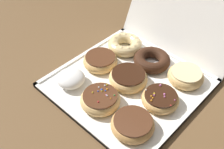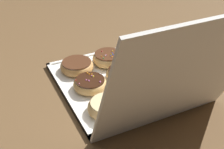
{
  "view_description": "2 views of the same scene",
  "coord_description": "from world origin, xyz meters",
  "px_view_note": "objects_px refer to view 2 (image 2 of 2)",
  "views": [
    {
      "loc": [
        0.37,
        -0.46,
        0.6
      ],
      "look_at": [
        -0.04,
        -0.03,
        0.04
      ],
      "focal_mm": 43.32,
      "sensor_mm": 36.0,
      "label": 1
    },
    {
      "loc": [
        0.4,
        0.74,
        0.57
      ],
      "look_at": [
        0.03,
        -0.02,
        0.03
      ],
      "focal_mm": 48.52,
      "sensor_mm": 36.0,
      "label": 2
    }
  ],
  "objects_px": {
    "chocolate_frosted_donut_2": "(77,66)",
    "chocolate_frosted_donut_4": "(123,74)",
    "sprinkle_donut_1": "(109,58)",
    "cruller_donut_6": "(175,84)",
    "donut_box": "(124,81)",
    "sprinkle_donut_5": "(90,83)",
    "chocolate_frosted_donut_3": "(154,66)",
    "powdered_filled_donut_0": "(138,50)",
    "glazed_ring_donut_8": "(107,107)",
    "chocolate_cake_ring_donut_7": "(142,94)"
  },
  "relations": [
    {
      "from": "chocolate_frosted_donut_3",
      "to": "sprinkle_donut_5",
      "type": "distance_m",
      "value": 0.24
    },
    {
      "from": "chocolate_cake_ring_donut_7",
      "to": "glazed_ring_donut_8",
      "type": "xyz_separation_m",
      "value": [
        0.12,
        0.01,
        0.0
      ]
    },
    {
      "from": "chocolate_frosted_donut_2",
      "to": "chocolate_frosted_donut_4",
      "type": "xyz_separation_m",
      "value": [
        -0.12,
        0.12,
        0.0
      ]
    },
    {
      "from": "powdered_filled_donut_0",
      "to": "chocolate_frosted_donut_3",
      "type": "relative_size",
      "value": 0.77
    },
    {
      "from": "donut_box",
      "to": "glazed_ring_donut_8",
      "type": "height_order",
      "value": "glazed_ring_donut_8"
    },
    {
      "from": "donut_box",
      "to": "glazed_ring_donut_8",
      "type": "relative_size",
      "value": 3.71
    },
    {
      "from": "donut_box",
      "to": "sprinkle_donut_5",
      "type": "height_order",
      "value": "sprinkle_donut_5"
    },
    {
      "from": "chocolate_frosted_donut_3",
      "to": "chocolate_frosted_donut_2",
      "type": "bearing_deg",
      "value": -25.97
    },
    {
      "from": "sprinkle_donut_1",
      "to": "sprinkle_donut_5",
      "type": "height_order",
      "value": "sprinkle_donut_1"
    },
    {
      "from": "glazed_ring_donut_8",
      "to": "sprinkle_donut_5",
      "type": "bearing_deg",
      "value": -90.69
    },
    {
      "from": "chocolate_frosted_donut_2",
      "to": "chocolate_frosted_donut_4",
      "type": "relative_size",
      "value": 0.98
    },
    {
      "from": "chocolate_frosted_donut_2",
      "to": "sprinkle_donut_1",
      "type": "bearing_deg",
      "value": 179.41
    },
    {
      "from": "chocolate_cake_ring_donut_7",
      "to": "chocolate_frosted_donut_4",
      "type": "bearing_deg",
      "value": -89.4
    },
    {
      "from": "powdered_filled_donut_0",
      "to": "sprinkle_donut_1",
      "type": "relative_size",
      "value": 0.76
    },
    {
      "from": "chocolate_frosted_donut_4",
      "to": "chocolate_cake_ring_donut_7",
      "type": "xyz_separation_m",
      "value": [
        -0.0,
        0.12,
        -0.0
      ]
    },
    {
      "from": "cruller_donut_6",
      "to": "chocolate_cake_ring_donut_7",
      "type": "height_order",
      "value": "cruller_donut_6"
    },
    {
      "from": "chocolate_frosted_donut_2",
      "to": "chocolate_cake_ring_donut_7",
      "type": "height_order",
      "value": "chocolate_cake_ring_donut_7"
    },
    {
      "from": "sprinkle_donut_1",
      "to": "chocolate_frosted_donut_4",
      "type": "distance_m",
      "value": 0.12
    },
    {
      "from": "cruller_donut_6",
      "to": "chocolate_cake_ring_donut_7",
      "type": "distance_m",
      "value": 0.12
    },
    {
      "from": "sprinkle_donut_1",
      "to": "cruller_donut_6",
      "type": "xyz_separation_m",
      "value": [
        -0.12,
        0.24,
        0.0
      ]
    },
    {
      "from": "powdered_filled_donut_0",
      "to": "chocolate_frosted_donut_4",
      "type": "relative_size",
      "value": 0.73
    },
    {
      "from": "donut_box",
      "to": "glazed_ring_donut_8",
      "type": "distance_m",
      "value": 0.18
    },
    {
      "from": "chocolate_frosted_donut_3",
      "to": "chocolate_cake_ring_donut_7",
      "type": "bearing_deg",
      "value": 45.34
    },
    {
      "from": "glazed_ring_donut_8",
      "to": "cruller_donut_6",
      "type": "bearing_deg",
      "value": -177.76
    },
    {
      "from": "sprinkle_donut_5",
      "to": "glazed_ring_donut_8",
      "type": "height_order",
      "value": "sprinkle_donut_5"
    },
    {
      "from": "chocolate_frosted_donut_3",
      "to": "sprinkle_donut_5",
      "type": "xyz_separation_m",
      "value": [
        0.24,
        -0.0,
        -0.0
      ]
    },
    {
      "from": "chocolate_cake_ring_donut_7",
      "to": "sprinkle_donut_5",
      "type": "bearing_deg",
      "value": -46.16
    },
    {
      "from": "donut_box",
      "to": "chocolate_frosted_donut_3",
      "type": "bearing_deg",
      "value": -178.03
    },
    {
      "from": "sprinkle_donut_5",
      "to": "cruller_donut_6",
      "type": "distance_m",
      "value": 0.27
    },
    {
      "from": "donut_box",
      "to": "chocolate_frosted_donut_4",
      "type": "bearing_deg",
      "value": -41.94
    },
    {
      "from": "donut_box",
      "to": "chocolate_frosted_donut_2",
      "type": "xyz_separation_m",
      "value": [
        0.12,
        -0.12,
        0.02
      ]
    },
    {
      "from": "chocolate_frosted_donut_4",
      "to": "cruller_donut_6",
      "type": "xyz_separation_m",
      "value": [
        -0.12,
        0.12,
        0.0
      ]
    },
    {
      "from": "chocolate_frosted_donut_2",
      "to": "chocolate_frosted_donut_4",
      "type": "bearing_deg",
      "value": 134.7
    },
    {
      "from": "sprinkle_donut_5",
      "to": "chocolate_frosted_donut_3",
      "type": "bearing_deg",
      "value": 179.97
    },
    {
      "from": "sprinkle_donut_5",
      "to": "cruller_donut_6",
      "type": "relative_size",
      "value": 0.89
    },
    {
      "from": "cruller_donut_6",
      "to": "sprinkle_donut_5",
      "type": "bearing_deg",
      "value": -27.55
    },
    {
      "from": "chocolate_frosted_donut_3",
      "to": "glazed_ring_donut_8",
      "type": "distance_m",
      "value": 0.28
    },
    {
      "from": "donut_box",
      "to": "chocolate_frosted_donut_2",
      "type": "bearing_deg",
      "value": -45.22
    },
    {
      "from": "powdered_filled_donut_0",
      "to": "chocolate_frosted_donut_2",
      "type": "height_order",
      "value": "powdered_filled_donut_0"
    },
    {
      "from": "sprinkle_donut_1",
      "to": "glazed_ring_donut_8",
      "type": "distance_m",
      "value": 0.28
    },
    {
      "from": "glazed_ring_donut_8",
      "to": "powdered_filled_donut_0",
      "type": "bearing_deg",
      "value": -134.31
    },
    {
      "from": "chocolate_frosted_donut_2",
      "to": "chocolate_cake_ring_donut_7",
      "type": "bearing_deg",
      "value": 116.26
    },
    {
      "from": "chocolate_frosted_donut_3",
      "to": "sprinkle_donut_5",
      "type": "relative_size",
      "value": 1.06
    },
    {
      "from": "donut_box",
      "to": "powdered_filled_donut_0",
      "type": "bearing_deg",
      "value": -135.46
    },
    {
      "from": "chocolate_frosted_donut_4",
      "to": "cruller_donut_6",
      "type": "bearing_deg",
      "value": 134.69
    },
    {
      "from": "chocolate_frosted_donut_3",
      "to": "glazed_ring_donut_8",
      "type": "xyz_separation_m",
      "value": [
        0.24,
        0.13,
        -0.0
      ]
    },
    {
      "from": "sprinkle_donut_5",
      "to": "donut_box",
      "type": "bearing_deg",
      "value": 177.98
    },
    {
      "from": "donut_box",
      "to": "cruller_donut_6",
      "type": "relative_size",
      "value": 3.45
    },
    {
      "from": "chocolate_frosted_donut_3",
      "to": "chocolate_frosted_donut_4",
      "type": "bearing_deg",
      "value": 0.66
    },
    {
      "from": "chocolate_frosted_donut_3",
      "to": "cruller_donut_6",
      "type": "relative_size",
      "value": 0.94
    }
  ]
}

